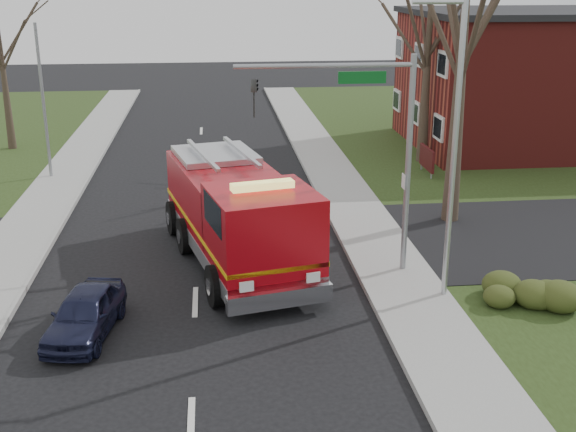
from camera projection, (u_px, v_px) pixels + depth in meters
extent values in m
plane|color=black|center=(195.00, 302.00, 20.78)|extent=(120.00, 120.00, 0.00)
cube|color=gray|center=(405.00, 290.00, 21.39)|extent=(2.40, 80.00, 0.15)
cube|color=maroon|center=(555.00, 82.00, 38.55)|extent=(15.00, 10.00, 7.00)
cube|color=black|center=(563.00, 12.00, 37.41)|extent=(15.40, 10.40, 0.30)
cube|color=silver|center=(416.00, 112.00, 38.27)|extent=(0.12, 1.40, 1.20)
cube|color=#410F10|center=(427.00, 158.00, 33.34)|extent=(0.12, 2.00, 1.00)
cylinder|color=gray|center=(431.00, 172.00, 32.73)|extent=(0.08, 0.08, 0.90)
cylinder|color=gray|center=(422.00, 163.00, 34.24)|extent=(0.08, 0.08, 0.90)
ellipsoid|color=#2F3C15|center=(511.00, 284.00, 20.56)|extent=(2.80, 2.00, 0.90)
cone|color=#382A21|center=(461.00, 63.00, 25.49)|extent=(0.64, 0.64, 12.00)
cone|color=#382A21|center=(428.00, 56.00, 34.36)|extent=(0.56, 0.56, 10.50)
cone|color=#382A21|center=(2.00, 65.00, 37.19)|extent=(0.44, 0.44, 9.00)
cylinder|color=gray|center=(408.00, 168.00, 21.77)|extent=(0.18, 0.18, 6.80)
cylinder|color=gray|center=(325.00, 66.00, 20.52)|extent=(5.20, 0.14, 0.14)
cube|color=#0C591E|center=(362.00, 77.00, 20.74)|extent=(1.40, 0.06, 0.35)
imported|color=black|center=(255.00, 79.00, 20.43)|extent=(0.22, 0.18, 1.10)
cylinder|color=#B7BABF|center=(454.00, 158.00, 19.70)|extent=(0.16, 0.16, 8.40)
cylinder|color=#B7BABF|center=(439.00, 2.00, 18.32)|extent=(1.40, 0.12, 0.12)
cylinder|color=gray|center=(43.00, 103.00, 32.18)|extent=(0.14, 0.14, 7.00)
cube|color=#9C070F|center=(226.00, 200.00, 24.36)|extent=(4.13, 6.29, 2.34)
cube|color=#9C070F|center=(263.00, 236.00, 20.52)|extent=(3.47, 3.47, 2.67)
cube|color=#B7BABF|center=(237.00, 239.00, 23.46)|extent=(4.80, 9.12, 0.50)
cube|color=#E5B20C|center=(237.00, 222.00, 23.27)|extent=(4.81, 9.12, 0.13)
cube|color=black|center=(276.00, 222.00, 19.15)|extent=(2.55, 0.70, 0.95)
cube|color=#E5D866|center=(262.00, 185.00, 20.04)|extent=(1.82, 0.78, 0.20)
cylinder|color=black|center=(216.00, 286.00, 20.37)|extent=(0.66, 1.28, 1.22)
cylinder|color=black|center=(311.00, 273.00, 21.28)|extent=(0.66, 1.28, 1.22)
cylinder|color=black|center=(174.00, 218.00, 26.05)|extent=(0.66, 1.28, 1.22)
cylinder|color=black|center=(251.00, 210.00, 26.96)|extent=(0.66, 1.28, 1.22)
imported|color=#171932|center=(85.00, 313.00, 18.72)|extent=(2.03, 3.78, 1.22)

